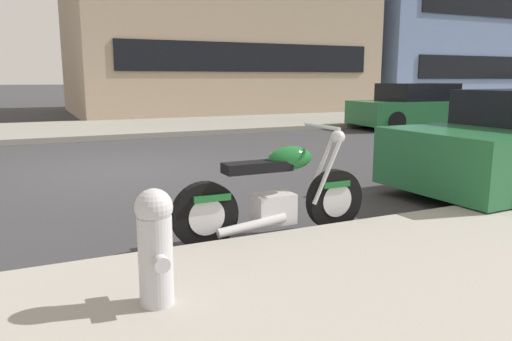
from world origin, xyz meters
TOP-DOWN VIEW (x-y plane):
  - ground_plane at (0.00, 0.00)m, footprint 260.00×260.00m
  - sidewalk_far_curb at (12.00, 6.99)m, footprint 120.00×5.00m
  - parking_stall_stripe at (0.00, -3.89)m, footprint 0.12×2.20m
  - parked_motorcycle at (0.68, -4.38)m, footprint 2.09×0.62m
  - car_opposite_curb at (9.85, 3.63)m, footprint 4.23×2.01m
  - fire_hydrant at (-0.83, -5.62)m, footprint 0.24×0.36m
  - townhouse_far_uphill at (21.54, 15.21)m, footprint 15.23×11.91m

SIDE VIEW (x-z plane):
  - ground_plane at x=0.00m, z-range 0.00..0.00m
  - parking_stall_stripe at x=0.00m, z-range 0.00..0.01m
  - sidewalk_far_curb at x=12.00m, z-range 0.00..0.14m
  - parked_motorcycle at x=0.68m, z-range -0.13..0.99m
  - fire_hydrant at x=-0.83m, z-range 0.16..0.93m
  - car_opposite_curb at x=9.85m, z-range -0.04..1.38m
  - townhouse_far_uphill at x=21.54m, z-range 0.00..9.58m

